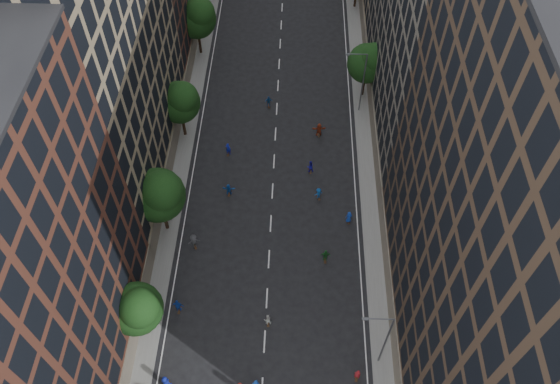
{
  "coord_description": "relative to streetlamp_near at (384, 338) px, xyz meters",
  "views": [
    {
      "loc": [
        2.13,
        -6.64,
        49.46
      ],
      "look_at": [
        0.92,
        29.85,
        2.0
      ],
      "focal_mm": 35.0,
      "sensor_mm": 36.0,
      "label": 1
    }
  ],
  "objects": [
    {
      "name": "skater_17",
      "position": [
        -4.99,
        28.49,
        -4.25
      ],
      "size": [
        1.75,
        0.69,
        1.84
      ],
      "primitive_type": "imported",
      "rotation": [
        0.0,
        0.0,
        3.23
      ],
      "color": "#A2361B",
      "rests_on": "ground"
    },
    {
      "name": "sidewalk_left",
      "position": [
        -22.37,
        35.5,
        -5.09
      ],
      "size": [
        4.0,
        105.0,
        0.15
      ],
      "primitive_type": "cube",
      "color": "slate",
      "rests_on": "ground"
    },
    {
      "name": "skater_9",
      "position": [
        -18.29,
        11.8,
        -4.2
      ],
      "size": [
        1.43,
        1.13,
        1.93
      ],
      "primitive_type": "imported",
      "rotation": [
        0.0,
        0.0,
        3.52
      ],
      "color": "#3A3B3F",
      "rests_on": "ground"
    },
    {
      "name": "streetlamp_far",
      "position": [
        0.0,
        33.0,
        0.0
      ],
      "size": [
        2.64,
        0.22,
        9.06
      ],
      "color": "#595B60",
      "rests_on": "ground"
    },
    {
      "name": "bldg_left_b",
      "position": [
        -29.37,
        23.0,
        11.83
      ],
      "size": [
        14.0,
        26.0,
        34.0
      ],
      "primitive_type": "cube",
      "color": "#8C7A5C",
      "rests_on": "ground"
    },
    {
      "name": "tree_left_4",
      "position": [
        -21.37,
        43.84,
        0.93
      ],
      "size": [
        5.4,
        5.4,
        9.08
      ],
      "color": "black",
      "rests_on": "ground"
    },
    {
      "name": "bldg_right_a",
      "position": [
        8.63,
        3.0,
        12.83
      ],
      "size": [
        14.0,
        30.0,
        36.0
      ],
      "primitive_type": "cube",
      "color": "#413023",
      "rests_on": "ground"
    },
    {
      "name": "skater_11",
      "position": [
        -15.29,
        18.91,
        -4.39
      ],
      "size": [
        1.45,
        0.51,
        1.55
      ],
      "primitive_type": "imported",
      "rotation": [
        0.0,
        0.0,
        3.1
      ],
      "color": "#144AA5",
      "rests_on": "ground"
    },
    {
      "name": "tree_right_a",
      "position": [
        1.02,
        35.85,
        0.46
      ],
      "size": [
        5.0,
        5.0,
        8.39
      ],
      "color": "black",
      "rests_on": "ground"
    },
    {
      "name": "skater_0",
      "position": [
        -18.87,
        -2.97,
        -4.2
      ],
      "size": [
        1.07,
        0.83,
        1.93
      ],
      "primitive_type": "imported",
      "rotation": [
        0.0,
        0.0,
        2.9
      ],
      "color": "#121F94",
      "rests_on": "ground"
    },
    {
      "name": "sidewalk_right",
      "position": [
        1.63,
        35.5,
        -5.09
      ],
      "size": [
        4.0,
        105.0,
        0.15
      ],
      "primitive_type": "cube",
      "color": "slate",
      "rests_on": "ground"
    },
    {
      "name": "skater_14",
      "position": [
        -6.09,
        22.58,
        -4.34
      ],
      "size": [
        0.93,
        0.79,
        1.66
      ],
      "primitive_type": "imported",
      "rotation": [
        0.0,
        0.0,
        3.36
      ],
      "color": "#1B16B9",
      "rests_on": "ground"
    },
    {
      "name": "streetlamp_near",
      "position": [
        0.0,
        0.0,
        0.0
      ],
      "size": [
        2.64,
        0.22,
        9.06
      ],
      "color": "#595B60",
      "rests_on": "ground"
    },
    {
      "name": "skater_7",
      "position": [
        -1.87,
        -1.64,
        -4.37
      ],
      "size": [
        0.63,
        0.45,
        1.61
      ],
      "primitive_type": "imported",
      "rotation": [
        0.0,
        0.0,
        3.03
      ],
      "color": "#A51B22",
      "rests_on": "ground"
    },
    {
      "name": "skater_13",
      "position": [
        -15.9,
        24.98,
        -4.28
      ],
      "size": [
        0.74,
        0.59,
        1.78
      ],
      "primitive_type": "imported",
      "rotation": [
        0.0,
        0.0,
        2.86
      ],
      "color": "#1420A7",
      "rests_on": "ground"
    },
    {
      "name": "tree_left_3",
      "position": [
        -21.38,
        27.85,
        0.65
      ],
      "size": [
        5.0,
        5.0,
        8.58
      ],
      "color": "black",
      "rests_on": "ground"
    },
    {
      "name": "skater_15",
      "position": [
        -5.14,
        18.72,
        -4.41
      ],
      "size": [
        1.13,
        0.92,
        1.52
      ],
      "primitive_type": "imported",
      "rotation": [
        0.0,
        0.0,
        3.57
      ],
      "color": "#124796",
      "rests_on": "ground"
    },
    {
      "name": "skater_12",
      "position": [
        -1.87,
        15.58,
        -4.39
      ],
      "size": [
        0.83,
        0.61,
        1.55
      ],
      "primitive_type": "imported",
      "rotation": [
        0.0,
        0.0,
        3.3
      ],
      "color": "#153AAB",
      "rests_on": "ground"
    },
    {
      "name": "skater_16",
      "position": [
        -11.43,
        33.43,
        -4.37
      ],
      "size": [
        0.98,
        0.54,
        1.59
      ],
      "primitive_type": "imported",
      "rotation": [
        0.0,
        0.0,
        3.32
      ],
      "color": "#114590",
      "rests_on": "ground"
    },
    {
      "name": "tree_left_1",
      "position": [
        -21.39,
        1.86,
        0.38
      ],
      "size": [
        4.8,
        4.8,
        8.21
      ],
      "color": "black",
      "rests_on": "ground"
    },
    {
      "name": "skater_10",
      "position": [
        -4.5,
        10.56,
        -4.28
      ],
      "size": [
        1.05,
        0.46,
        1.77
      ],
      "primitive_type": "imported",
      "rotation": [
        0.0,
        0.0,
        3.17
      ],
      "color": "#1B5C23",
      "rests_on": "ground"
    },
    {
      "name": "skater_8",
      "position": [
        -10.16,
        3.37,
        -4.42
      ],
      "size": [
        0.82,
        0.69,
        1.5
      ],
      "primitive_type": "imported",
      "rotation": [
        0.0,
        0.0,
        3.33
      ],
      "color": "silver",
      "rests_on": "ground"
    },
    {
      "name": "bldg_right_b",
      "position": [
        8.63,
        32.0,
        11.33
      ],
      "size": [
        14.0,
        28.0,
        33.0
      ],
      "primitive_type": "cube",
      "color": "#635C51",
      "rests_on": "ground"
    },
    {
      "name": "ground",
      "position": [
        -10.37,
        28.0,
        -5.17
      ],
      "size": [
        240.0,
        240.0,
        0.0
      ],
      "primitive_type": "plane",
      "color": "black",
      "rests_on": "ground"
    },
    {
      "name": "tree_left_2",
      "position": [
        -21.36,
        13.83,
        1.19
      ],
      "size": [
        5.6,
        5.6,
        9.45
      ],
      "color": "black",
      "rests_on": "ground"
    },
    {
      "name": "skater_4",
      "position": [
        -18.87,
        4.42,
        -4.22
      ],
      "size": [
        1.16,
        0.57,
        1.9
      ],
      "primitive_type": "imported",
      "rotation": [
        0.0,
        0.0,
        3.04
      ],
      "color": "#1439A4",
      "rests_on": "ground"
    }
  ]
}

